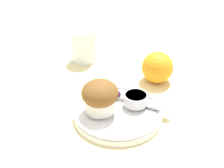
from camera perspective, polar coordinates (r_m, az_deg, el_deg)
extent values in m
plane|color=beige|center=(0.68, 2.17, -6.20)|extent=(3.00, 3.00, 0.00)
cylinder|color=white|center=(0.68, 1.04, -5.61)|extent=(0.19, 0.19, 0.01)
torus|color=white|center=(0.67, 1.05, -4.94)|extent=(0.19, 0.19, 0.01)
cylinder|color=silver|center=(0.66, -2.18, -3.49)|extent=(0.06, 0.06, 0.04)
ellipsoid|color=brown|center=(0.64, -2.23, -1.68)|extent=(0.08, 0.08, 0.05)
cylinder|color=silver|center=(0.68, 4.36, -2.77)|extent=(0.05, 0.05, 0.02)
cylinder|color=silver|center=(0.68, 4.39, -2.10)|extent=(0.05, 0.05, 0.00)
sphere|color=#4C194C|center=(0.71, -0.18, -1.68)|extent=(0.02, 0.02, 0.02)
sphere|color=#4C194C|center=(0.70, 1.00, -1.86)|extent=(0.02, 0.02, 0.02)
cube|color=silver|center=(0.70, 3.26, -2.68)|extent=(0.20, 0.06, 0.00)
sphere|color=orange|center=(0.79, 8.30, 3.01)|extent=(0.08, 0.08, 0.08)
cylinder|color=silver|center=(0.88, -5.21, 7.01)|extent=(0.07, 0.07, 0.09)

